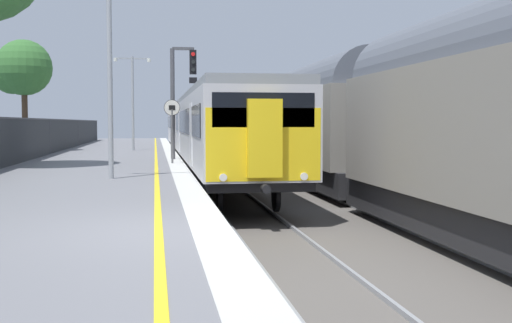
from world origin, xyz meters
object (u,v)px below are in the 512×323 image
object	(u,v)px
platform_lamp_far	(133,95)
signal_gantry	(179,89)
speed_limit_sign	(172,123)
commuter_train_at_platform	(202,128)
background_tree_centre	(21,70)
freight_train_adjacent_track	(289,120)
platform_lamp_mid	(110,62)

from	to	relation	value
platform_lamp_far	signal_gantry	bearing A→B (deg)	-76.50
speed_limit_sign	platform_lamp_far	distance (m)	12.18
commuter_train_at_platform	platform_lamp_far	size ratio (longest dim) A/B	7.74
platform_lamp_far	background_tree_centre	world-z (taller)	background_tree_centre
commuter_train_at_platform	freight_train_adjacent_track	world-z (taller)	freight_train_adjacent_track
commuter_train_at_platform	speed_limit_sign	world-z (taller)	commuter_train_at_platform
signal_gantry	freight_train_adjacent_track	bearing A→B (deg)	36.39
commuter_train_at_platform	signal_gantry	xyz separation A→B (m)	(-1.46, -7.29, 1.65)
signal_gantry	platform_lamp_far	world-z (taller)	platform_lamp_far
commuter_train_at_platform	platform_lamp_mid	xyz separation A→B (m)	(-3.67, -16.38, 1.90)
signal_gantry	platform_lamp_mid	bearing A→B (deg)	-103.67
signal_gantry	background_tree_centre	size ratio (longest dim) A/B	0.79
commuter_train_at_platform	background_tree_centre	xyz separation A→B (m)	(-9.43, 1.42, 3.04)
platform_lamp_mid	platform_lamp_far	xyz separation A→B (m)	(0.00, 18.29, -0.10)
platform_lamp_far	freight_train_adjacent_track	bearing A→B (deg)	-34.01
commuter_train_at_platform	speed_limit_sign	distance (m)	10.20
commuter_train_at_platform	speed_limit_sign	size ratio (longest dim) A/B	16.70
background_tree_centre	commuter_train_at_platform	bearing A→B (deg)	-8.56
signal_gantry	platform_lamp_far	size ratio (longest dim) A/B	0.90
commuter_train_at_platform	platform_lamp_far	xyz separation A→B (m)	(-3.67, 1.92, 1.80)
freight_train_adjacent_track	platform_lamp_mid	world-z (taller)	platform_lamp_mid
commuter_train_at_platform	platform_lamp_mid	size ratio (longest dim) A/B	7.46
commuter_train_at_platform	signal_gantry	distance (m)	7.62
signal_gantry	background_tree_centre	xyz separation A→B (m)	(-7.97, 8.71, 1.40)
commuter_train_at_platform	platform_lamp_mid	distance (m)	16.89
signal_gantry	commuter_train_at_platform	bearing A→B (deg)	78.68
commuter_train_at_platform	speed_limit_sign	bearing A→B (deg)	-100.43
platform_lamp_far	background_tree_centre	bearing A→B (deg)	-175.09
platform_lamp_far	background_tree_centre	size ratio (longest dim) A/B	0.87
signal_gantry	platform_lamp_far	bearing A→B (deg)	103.50
freight_train_adjacent_track	speed_limit_sign	world-z (taller)	freight_train_adjacent_track
signal_gantry	platform_lamp_mid	world-z (taller)	platform_lamp_mid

